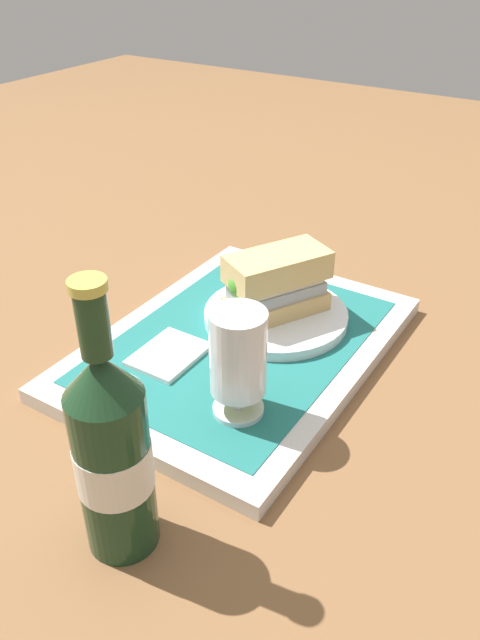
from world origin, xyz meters
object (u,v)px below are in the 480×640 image
(beer_bottle, at_px, (112,453))
(sandwich, at_px, (275,283))
(plate, at_px, (276,316))
(beer_glass, at_px, (238,361))

(beer_bottle, bearing_deg, sandwich, -171.88)
(plate, distance_m, beer_glass, 0.20)
(plate, relative_size, beer_bottle, 0.71)
(sandwich, relative_size, beer_bottle, 0.54)
(plate, xyz_separation_m, sandwich, (0.00, -0.00, 0.05))
(sandwich, distance_m, beer_glass, 0.19)
(plate, bearing_deg, beer_bottle, 7.80)
(sandwich, xyz_separation_m, beer_glass, (0.18, 0.06, 0.01))
(sandwich, bearing_deg, beer_bottle, 36.52)
(plate, bearing_deg, sandwich, -28.40)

